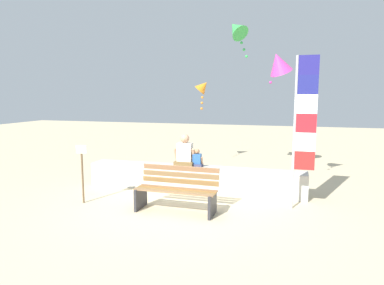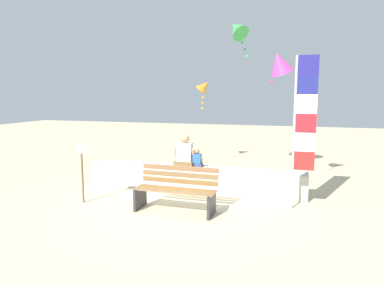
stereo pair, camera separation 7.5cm
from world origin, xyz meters
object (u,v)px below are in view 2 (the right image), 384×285
object	(u,v)px
person_child	(197,160)
kite_blue	(312,73)
flag_banner	(302,121)
kite_magenta	(279,63)
kite_green	(237,29)
sign_post	(82,169)
person_adult	(185,154)
kite_orange	(204,87)
park_bench	(176,191)

from	to	relation	value
person_child	kite_blue	xyz separation A→B (m)	(2.62, 1.16, 2.11)
flag_banner	kite_magenta	distance (m)	3.53
kite_magenta	kite_green	bearing A→B (deg)	-152.53
person_child	sign_post	bearing A→B (deg)	-141.88
kite_blue	sign_post	world-z (taller)	kite_blue
flag_banner	kite_green	xyz separation A→B (m)	(-1.76, 2.58, 2.32)
kite_green	person_adult	bearing A→B (deg)	-118.07
flag_banner	kite_blue	size ratio (longest dim) A/B	3.45
person_adult	kite_green	size ratio (longest dim) A/B	0.72
person_child	kite_green	size ratio (longest dim) A/B	0.40
kite_green	kite_orange	bearing A→B (deg)	132.24
flag_banner	kite_green	size ratio (longest dim) A/B	2.82
kite_magenta	kite_orange	size ratio (longest dim) A/B	1.02
person_child	kite_blue	world-z (taller)	kite_blue
kite_magenta	person_child	bearing A→B (deg)	-126.84
kite_magenta	sign_post	size ratio (longest dim) A/B	0.83
person_child	sign_post	xyz separation A→B (m)	(-2.12, -1.66, -0.01)
flag_banner	kite_magenta	size ratio (longest dim) A/B	2.93
kite_blue	person_child	bearing A→B (deg)	-156.24
park_bench	kite_green	distance (m)	5.06
flag_banner	kite_green	distance (m)	3.89
park_bench	person_child	xyz separation A→B (m)	(-0.00, 1.59, 0.34)
kite_blue	kite_orange	world-z (taller)	kite_blue
person_adult	sign_post	xyz separation A→B (m)	(-1.80, -1.66, -0.14)
sign_post	kite_magenta	bearing A→B (deg)	46.00
kite_magenta	kite_green	distance (m)	1.57
kite_blue	sign_post	bearing A→B (deg)	-149.29
kite_green	flag_banner	bearing A→B (deg)	-55.80
person_child	kite_orange	xyz separation A→B (m)	(-0.67, 3.22, 1.84)
person_child	kite_orange	distance (m)	3.77
kite_orange	person_child	bearing A→B (deg)	-78.19
kite_blue	kite_orange	size ratio (longest dim) A/B	0.87
kite_green	sign_post	world-z (taller)	kite_green
kite_orange	park_bench	bearing A→B (deg)	-81.98
park_bench	kite_blue	distance (m)	4.52
person_child	kite_green	world-z (taller)	kite_green
flag_banner	sign_post	world-z (taller)	flag_banner
person_adult	flag_banner	bearing A→B (deg)	-16.57
park_bench	flag_banner	distance (m)	2.88
park_bench	kite_magenta	bearing A→B (deg)	65.89
park_bench	person_adult	bearing A→B (deg)	101.34
person_child	sign_post	distance (m)	2.69
park_bench	flag_banner	size ratio (longest dim) A/B	0.54
person_adult	kite_green	world-z (taller)	kite_green
person_adult	flag_banner	distance (m)	2.97
kite_magenta	kite_blue	bearing A→B (deg)	-55.13
park_bench	flag_banner	world-z (taller)	flag_banner
kite_orange	flag_banner	bearing A→B (deg)	-52.72
flag_banner	kite_blue	xyz separation A→B (m)	(0.23, 1.96, 1.05)
kite_green	kite_orange	xyz separation A→B (m)	(-1.31, 1.44, -1.53)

